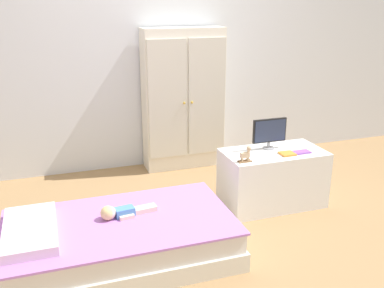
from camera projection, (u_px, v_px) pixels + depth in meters
ground_plane at (210, 232)px, 3.33m from camera, size 10.00×10.00×0.02m
back_wall at (155, 34)px, 4.31m from camera, size 6.40×0.05×2.70m
bed at (121, 240)px, 2.94m from camera, size 1.52×0.86×0.28m
pillow at (30, 230)px, 2.72m from camera, size 0.32×0.61×0.06m
doll at (118, 212)px, 2.94m from camera, size 0.39×0.14×0.10m
wardrobe at (183, 99)px, 4.42m from camera, size 0.82×0.30×1.42m
tv_stand at (272, 178)px, 3.70m from camera, size 0.84×0.46×0.48m
tv_monitor at (270, 132)px, 3.64m from camera, size 0.30×0.10×0.26m
rocking_horse_toy at (246, 154)px, 3.37m from camera, size 0.11×0.04×0.13m
book_orange at (287, 154)px, 3.55m from camera, size 0.12×0.11×0.01m
book_purple at (301, 152)px, 3.59m from camera, size 0.15×0.08×0.01m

